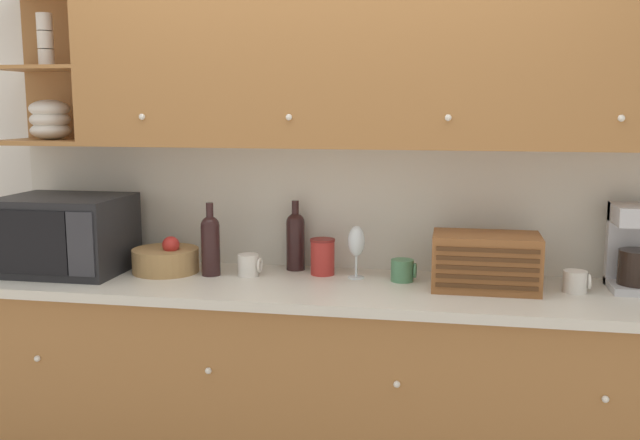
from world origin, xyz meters
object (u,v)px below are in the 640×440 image
at_px(wine_glass, 356,243).
at_px(fruit_basket, 166,260).
at_px(wine_bottle, 210,243).
at_px(storage_canister, 322,257).
at_px(mug_blue_second, 403,270).
at_px(mug, 249,265).
at_px(second_wine_bottle, 295,238).
at_px(mug_patterned_third, 576,282).
at_px(bread_box, 486,262).
at_px(microwave, 65,234).
at_px(coffee_maker, 637,247).

bearing_deg(wine_glass, fruit_basket, -177.09).
distance_m(wine_bottle, storage_canister, 0.49).
bearing_deg(mug_blue_second, mug, -177.64).
distance_m(second_wine_bottle, mug_patterned_third, 1.19).
bearing_deg(mug_patterned_third, fruit_basket, 178.99).
bearing_deg(wine_bottle, bread_box, -1.06).
bearing_deg(mug_patterned_third, bread_box, -178.37).
distance_m(fruit_basket, mug_blue_second, 1.05).
bearing_deg(fruit_basket, mug_patterned_third, -1.01).
relative_size(fruit_basket, mug_blue_second, 2.72).
height_order(wine_bottle, mug_patterned_third, wine_bottle).
relative_size(microwave, second_wine_bottle, 1.68).
relative_size(wine_bottle, wine_glass, 1.40).
bearing_deg(wine_bottle, mug_patterned_third, -0.44).
distance_m(second_wine_bottle, mug_blue_second, 0.52).
height_order(second_wine_bottle, coffee_maker, coffee_maker).
height_order(fruit_basket, second_wine_bottle, second_wine_bottle).
xyz_separation_m(second_wine_bottle, wine_glass, (0.29, -0.11, 0.01)).
bearing_deg(mug_blue_second, microwave, -176.36).
relative_size(second_wine_bottle, coffee_maker, 0.91).
bearing_deg(wine_bottle, fruit_basket, 175.05).
height_order(wine_glass, coffee_maker, coffee_maker).
bearing_deg(wine_glass, bread_box, -8.85).
distance_m(bread_box, mug_patterned_third, 0.36).
xyz_separation_m(microwave, storage_canister, (1.13, 0.15, -0.09)).
height_order(mug_blue_second, mug_patterned_third, mug_blue_second).
bearing_deg(coffee_maker, mug, -177.62).
relative_size(fruit_basket, wine_bottle, 0.92).
height_order(storage_canister, wine_glass, wine_glass).
bearing_deg(coffee_maker, mug_patterned_third, -158.18).
xyz_separation_m(mug, bread_box, (1.00, -0.04, 0.06)).
relative_size(fruit_basket, mug, 2.85).
bearing_deg(mug, coffee_maker, 2.38).
bearing_deg(microwave, second_wine_bottle, 12.54).
bearing_deg(wine_bottle, mug_blue_second, 3.17).
height_order(mug_blue_second, bread_box, bread_box).
height_order(storage_canister, mug_patterned_third, storage_canister).
distance_m(wine_bottle, second_wine_bottle, 0.38).
xyz_separation_m(wine_glass, coffee_maker, (1.12, 0.02, 0.02)).
bearing_deg(wine_bottle, coffee_maker, 2.76).
bearing_deg(second_wine_bottle, fruit_basket, -164.50).
height_order(wine_bottle, wine_glass, wine_bottle).
relative_size(mug_blue_second, bread_box, 0.25).
xyz_separation_m(mug_patterned_third, coffee_maker, (0.24, 0.10, 0.13)).
height_order(wine_bottle, coffee_maker, coffee_maker).
distance_m(microwave, wine_bottle, 0.66).
bearing_deg(mug_patterned_third, storage_canister, 173.73).
distance_m(fruit_basket, coffee_maker, 1.97).
bearing_deg(storage_canister, fruit_basket, -173.06).
bearing_deg(second_wine_bottle, mug_patterned_third, -8.92).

